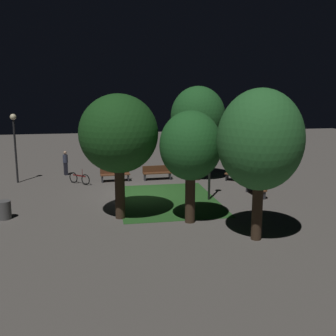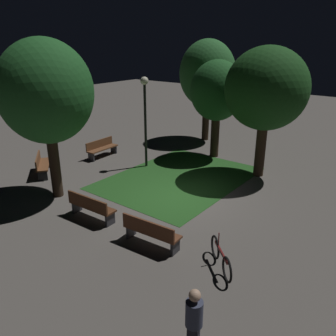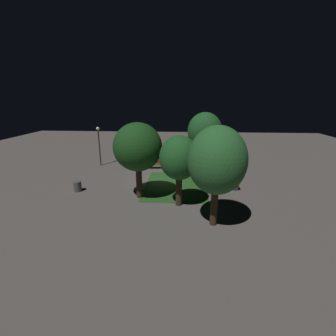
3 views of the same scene
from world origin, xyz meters
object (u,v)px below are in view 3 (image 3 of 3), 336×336
at_px(lamp_post_near_wall, 203,154).
at_px(lamp_post_plaza_west, 99,139).
at_px(trash_bin, 78,186).
at_px(bicycle, 133,166).
at_px(bench_front_right, 154,164).
at_px(bench_corner, 235,181).
at_px(tree_lawn_side, 138,147).
at_px(tree_right_canopy, 217,161).
at_px(tree_back_right, 179,158).
at_px(tree_tall_center, 205,132).
at_px(pedestrian, 129,155).
at_px(bench_near_trees, 179,164).
at_px(bench_path_side, 230,169).

xyz_separation_m(lamp_post_near_wall, lamp_post_plaza_west, (10.46, -5.77, 0.01)).
relative_size(trash_bin, bicycle, 0.65).
bearing_deg(bench_front_right, bench_corner, 147.28).
height_order(tree_lawn_side, lamp_post_near_wall, tree_lawn_side).
relative_size(bench_corner, tree_right_canopy, 0.32).
height_order(bench_corner, lamp_post_plaza_west, lamp_post_plaza_west).
bearing_deg(lamp_post_plaza_west, tree_back_right, 133.73).
relative_size(bench_corner, tree_tall_center, 0.31).
height_order(trash_bin, pedestrian, pedestrian).
bearing_deg(tree_back_right, lamp_post_plaza_west, -46.27).
relative_size(lamp_post_plaza_west, trash_bin, 5.11).
xyz_separation_m(bench_near_trees, tree_back_right, (-0.16, 8.34, 2.83)).
distance_m(tree_right_canopy, lamp_post_near_wall, 5.80).
distance_m(bench_corner, tree_tall_center, 5.93).
xyz_separation_m(bench_near_trees, bicycle, (4.77, 0.31, -0.14)).
height_order(bench_near_trees, bench_path_side, same).
bearing_deg(tree_back_right, tree_lawn_side, -20.76).
distance_m(bench_front_right, tree_right_canopy, 12.27).
height_order(bench_front_right, tree_tall_center, tree_tall_center).
bearing_deg(tree_tall_center, tree_back_right, 73.65).
bearing_deg(bench_near_trees, tree_tall_center, 169.78).
relative_size(tree_tall_center, trash_bin, 7.09).
distance_m(bench_path_side, lamp_post_plaza_west, 13.84).
bearing_deg(lamp_post_plaza_west, pedestrian, -148.25).
xyz_separation_m(bench_corner, tree_back_right, (4.55, 3.63, 2.83)).
bearing_deg(lamp_post_plaza_west, bicycle, 164.53).
relative_size(bench_near_trees, bench_path_side, 1.06).
bearing_deg(tree_right_canopy, bench_path_side, -106.26).
bearing_deg(tree_tall_center, pedestrian, -19.33).
xyz_separation_m(lamp_post_plaza_west, bicycle, (-3.73, 1.03, -2.53)).
xyz_separation_m(tree_back_right, tree_right_canopy, (-2.06, 2.42, 0.53)).
bearing_deg(bench_path_side, bicycle, -6.36).
bearing_deg(lamp_post_near_wall, tree_right_canopy, 92.71).
height_order(tree_back_right, trash_bin, tree_back_right).
height_order(bench_near_trees, tree_tall_center, tree_tall_center).
bearing_deg(tree_right_canopy, tree_lawn_side, -35.25).
xyz_separation_m(tree_right_canopy, pedestrian, (7.97, -13.19, -2.99)).
xyz_separation_m(tree_tall_center, pedestrian, (8.22, -2.88, -3.10)).
height_order(tree_lawn_side, lamp_post_plaza_west, tree_lawn_side).
height_order(bench_path_side, lamp_post_near_wall, lamp_post_near_wall).
bearing_deg(trash_bin, bench_corner, -172.15).
height_order(bench_corner, tree_back_right, tree_back_right).
bearing_deg(bench_near_trees, bench_front_right, 0.00).
bearing_deg(trash_bin, lamp_post_near_wall, -171.86).
distance_m(bench_front_right, tree_tall_center, 6.19).
height_order(lamp_post_near_wall, pedestrian, lamp_post_near_wall).
bearing_deg(lamp_post_near_wall, bench_front_right, -47.77).
bearing_deg(pedestrian, trash_bin, 76.62).
distance_m(bench_front_right, bench_corner, 8.72).
distance_m(tree_back_right, trash_bin, 8.74).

